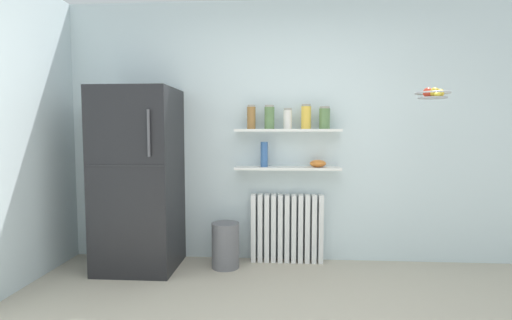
{
  "coord_description": "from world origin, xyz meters",
  "views": [
    {
      "loc": [
        -0.04,
        -1.82,
        1.31
      ],
      "look_at": [
        -0.27,
        1.6,
        1.05
      ],
      "focal_mm": 26.57,
      "sensor_mm": 36.0,
      "label": 1
    }
  ],
  "objects_px": {
    "storage_jar_2": "(288,119)",
    "trash_bin": "(225,245)",
    "hanging_fruit_basket": "(433,94)",
    "storage_jar_0": "(251,117)",
    "refrigerator": "(139,179)",
    "radiator": "(287,228)",
    "storage_jar_3": "(306,117)",
    "shelf_bowl": "(318,163)",
    "storage_jar_1": "(269,117)",
    "vase": "(264,154)",
    "storage_jar_4": "(325,118)"
  },
  "relations": [
    {
      "from": "storage_jar_3",
      "to": "shelf_bowl",
      "type": "distance_m",
      "value": 0.47
    },
    {
      "from": "storage_jar_0",
      "to": "trash_bin",
      "type": "relative_size",
      "value": 0.54
    },
    {
      "from": "shelf_bowl",
      "to": "storage_jar_3",
      "type": "bearing_deg",
      "value": 180.0
    },
    {
      "from": "storage_jar_1",
      "to": "shelf_bowl",
      "type": "relative_size",
      "value": 1.47
    },
    {
      "from": "storage_jar_2",
      "to": "trash_bin",
      "type": "xyz_separation_m",
      "value": [
        -0.59,
        -0.17,
        -1.21
      ]
    },
    {
      "from": "radiator",
      "to": "storage_jar_2",
      "type": "height_order",
      "value": "storage_jar_2"
    },
    {
      "from": "hanging_fruit_basket",
      "to": "vase",
      "type": "bearing_deg",
      "value": 163.74
    },
    {
      "from": "storage_jar_0",
      "to": "hanging_fruit_basket",
      "type": "relative_size",
      "value": 0.82
    },
    {
      "from": "storage_jar_0",
      "to": "storage_jar_3",
      "type": "bearing_deg",
      "value": 0.0
    },
    {
      "from": "storage_jar_0",
      "to": "shelf_bowl",
      "type": "xyz_separation_m",
      "value": [
        0.65,
        0.0,
        -0.45
      ]
    },
    {
      "from": "vase",
      "to": "trash_bin",
      "type": "bearing_deg",
      "value": -154.35
    },
    {
      "from": "refrigerator",
      "to": "vase",
      "type": "xyz_separation_m",
      "value": [
        1.18,
        0.22,
        0.23
      ]
    },
    {
      "from": "trash_bin",
      "to": "storage_jar_3",
      "type": "bearing_deg",
      "value": 12.78
    },
    {
      "from": "trash_bin",
      "to": "storage_jar_0",
      "type": "bearing_deg",
      "value": 36.44
    },
    {
      "from": "storage_jar_3",
      "to": "storage_jar_1",
      "type": "bearing_deg",
      "value": 180.0
    },
    {
      "from": "vase",
      "to": "shelf_bowl",
      "type": "bearing_deg",
      "value": 0.0
    },
    {
      "from": "hanging_fruit_basket",
      "to": "storage_jar_0",
      "type": "bearing_deg",
      "value": 165.0
    },
    {
      "from": "storage_jar_1",
      "to": "vase",
      "type": "height_order",
      "value": "storage_jar_1"
    },
    {
      "from": "storage_jar_1",
      "to": "storage_jar_3",
      "type": "xyz_separation_m",
      "value": [
        0.36,
        0.0,
        0.0
      ]
    },
    {
      "from": "refrigerator",
      "to": "hanging_fruit_basket",
      "type": "xyz_separation_m",
      "value": [
        2.62,
        -0.2,
        0.77
      ]
    },
    {
      "from": "trash_bin",
      "to": "hanging_fruit_basket",
      "type": "bearing_deg",
      "value": -7.71
    },
    {
      "from": "refrigerator",
      "to": "storage_jar_0",
      "type": "distance_m",
      "value": 1.23
    },
    {
      "from": "radiator",
      "to": "storage_jar_1",
      "type": "height_order",
      "value": "storage_jar_1"
    },
    {
      "from": "refrigerator",
      "to": "storage_jar_4",
      "type": "relative_size",
      "value": 7.92
    },
    {
      "from": "storage_jar_1",
      "to": "hanging_fruit_basket",
      "type": "bearing_deg",
      "value": -16.82
    },
    {
      "from": "storage_jar_0",
      "to": "storage_jar_4",
      "type": "bearing_deg",
      "value": 0.0
    },
    {
      "from": "storage_jar_0",
      "to": "storage_jar_1",
      "type": "bearing_deg",
      "value": 0.0
    },
    {
      "from": "storage_jar_2",
      "to": "radiator",
      "type": "bearing_deg",
      "value": 90.0
    },
    {
      "from": "trash_bin",
      "to": "storage_jar_2",
      "type": "bearing_deg",
      "value": 16.44
    },
    {
      "from": "storage_jar_0",
      "to": "vase",
      "type": "distance_m",
      "value": 0.39
    },
    {
      "from": "storage_jar_0",
      "to": "storage_jar_2",
      "type": "distance_m",
      "value": 0.36
    },
    {
      "from": "shelf_bowl",
      "to": "trash_bin",
      "type": "height_order",
      "value": "shelf_bowl"
    },
    {
      "from": "radiator",
      "to": "storage_jar_4",
      "type": "distance_m",
      "value": 1.15
    },
    {
      "from": "storage_jar_0",
      "to": "storage_jar_2",
      "type": "bearing_deg",
      "value": -0.0
    },
    {
      "from": "storage_jar_1",
      "to": "storage_jar_3",
      "type": "relative_size",
      "value": 0.98
    },
    {
      "from": "radiator",
      "to": "trash_bin",
      "type": "bearing_deg",
      "value": -160.93
    },
    {
      "from": "refrigerator",
      "to": "shelf_bowl",
      "type": "distance_m",
      "value": 1.73
    },
    {
      "from": "storage_jar_2",
      "to": "trash_bin",
      "type": "bearing_deg",
      "value": -163.56
    },
    {
      "from": "storage_jar_2",
      "to": "hanging_fruit_basket",
      "type": "xyz_separation_m",
      "value": [
        1.2,
        -0.42,
        0.19
      ]
    },
    {
      "from": "storage_jar_3",
      "to": "shelf_bowl",
      "type": "xyz_separation_m",
      "value": [
        0.12,
        0.0,
        -0.45
      ]
    },
    {
      "from": "storage_jar_1",
      "to": "storage_jar_4",
      "type": "bearing_deg",
      "value": 0.0
    },
    {
      "from": "refrigerator",
      "to": "trash_bin",
      "type": "height_order",
      "value": "refrigerator"
    },
    {
      "from": "storage_jar_1",
      "to": "shelf_bowl",
      "type": "height_order",
      "value": "storage_jar_1"
    },
    {
      "from": "storage_jar_2",
      "to": "trash_bin",
      "type": "relative_size",
      "value": 0.46
    },
    {
      "from": "storage_jar_0",
      "to": "trash_bin",
      "type": "height_order",
      "value": "storage_jar_0"
    },
    {
      "from": "storage_jar_4",
      "to": "trash_bin",
      "type": "xyz_separation_m",
      "value": [
        -0.95,
        -0.17,
        -1.22
      ]
    },
    {
      "from": "storage_jar_4",
      "to": "hanging_fruit_basket",
      "type": "bearing_deg",
      "value": -26.21
    },
    {
      "from": "radiator",
      "to": "vase",
      "type": "xyz_separation_m",
      "value": [
        -0.23,
        -0.03,
        0.74
      ]
    },
    {
      "from": "radiator",
      "to": "storage_jar_0",
      "type": "distance_m",
      "value": 1.16
    },
    {
      "from": "storage_jar_0",
      "to": "hanging_fruit_basket",
      "type": "bearing_deg",
      "value": -15.0
    }
  ]
}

